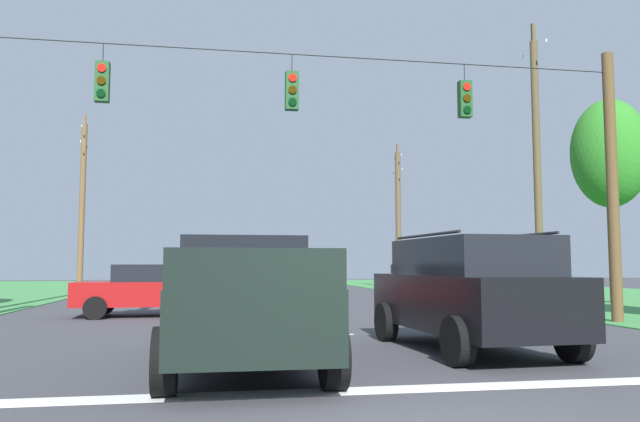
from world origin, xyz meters
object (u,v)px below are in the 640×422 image
object	(u,v)px
utility_pole_far_left	(82,203)
distant_car_far_parked	(167,282)
distant_car_oncoming	(151,289)
tree_roadside_right	(610,155)
utility_pole_mid_right	(537,167)
utility_pole_far_right	(398,217)
suv_black	(469,290)
distant_car_crossing_white	(413,279)
overhead_signal_span	(290,164)
pickup_truck	(243,302)

from	to	relation	value
utility_pole_far_left	distant_car_far_parked	bearing A→B (deg)	-60.18
distant_car_oncoming	tree_roadside_right	world-z (taller)	tree_roadside_right
distant_car_far_parked	utility_pole_mid_right	bearing A→B (deg)	-29.99
distant_car_oncoming	distant_car_far_parked	distance (m)	8.28
distant_car_oncoming	distant_car_far_parked	size ratio (longest dim) A/B	0.99
tree_roadside_right	utility_pole_far_right	bearing A→B (deg)	106.03
distant_car_far_parked	utility_pole_far_right	size ratio (longest dim) A/B	0.49
suv_black	tree_roadside_right	size ratio (longest dim) A/B	0.60
utility_pole_far_left	tree_roadside_right	bearing A→B (deg)	-32.28
distant_car_oncoming	utility_pole_far_left	size ratio (longest dim) A/B	0.43
distant_car_crossing_white	utility_pole_far_left	world-z (taller)	utility_pole_far_left
tree_roadside_right	utility_pole_mid_right	bearing A→B (deg)	-151.99
suv_black	utility_pole_far_right	bearing A→B (deg)	75.47
utility_pole_mid_right	utility_pole_far_left	world-z (taller)	utility_pole_mid_right
overhead_signal_span	distant_car_far_parked	size ratio (longest dim) A/B	4.01
overhead_signal_span	distant_car_crossing_white	world-z (taller)	overhead_signal_span
utility_pole_far_left	tree_roadside_right	distance (m)	27.04
distant_car_crossing_white	utility_pole_far_right	bearing A→B (deg)	79.75
distant_car_crossing_white	utility_pole_far_right	xyz separation A→B (m)	(1.08, 5.95, 3.66)
distant_car_oncoming	utility_pole_far_left	world-z (taller)	utility_pole_far_left
pickup_truck	distant_car_oncoming	size ratio (longest dim) A/B	1.24
pickup_truck	distant_car_crossing_white	bearing A→B (deg)	65.61
overhead_signal_span	suv_black	distance (m)	5.88
overhead_signal_span	utility_pole_mid_right	world-z (taller)	utility_pole_mid_right
distant_car_crossing_white	utility_pole_mid_right	size ratio (longest dim) A/B	0.44
distant_car_far_parked	utility_pole_mid_right	world-z (taller)	utility_pole_mid_right
suv_black	utility_pole_mid_right	size ratio (longest dim) A/B	0.49
pickup_truck	utility_pole_mid_right	size ratio (longest dim) A/B	0.54
pickup_truck	utility_pole_far_left	xyz separation A→B (m)	(-7.64, 27.33, 4.02)
overhead_signal_span	tree_roadside_right	distance (m)	15.82
utility_pole_mid_right	overhead_signal_span	bearing A→B (deg)	-151.57
pickup_truck	distant_car_oncoming	world-z (taller)	pickup_truck
distant_car_far_parked	utility_pole_far_right	world-z (taller)	utility_pole_far_right
pickup_truck	distant_car_crossing_white	world-z (taller)	pickup_truck
utility_pole_far_right	utility_pole_mid_right	bearing A→B (deg)	-90.80
pickup_truck	tree_roadside_right	size ratio (longest dim) A/B	0.66
utility_pole_mid_right	utility_pole_far_right	xyz separation A→B (m)	(0.24, 17.23, -0.46)
utility_pole_far_right	tree_roadside_right	size ratio (longest dim) A/B	1.11
tree_roadside_right	utility_pole_far_left	bearing A→B (deg)	147.72
distant_car_far_parked	tree_roadside_right	distance (m)	18.94
distant_car_crossing_white	distant_car_oncoming	world-z (taller)	same
pickup_truck	distant_car_far_parked	xyz separation A→B (m)	(-2.29, 18.00, -0.18)
utility_pole_far_left	suv_black	bearing A→B (deg)	-66.00
utility_pole_mid_right	distant_car_crossing_white	bearing A→B (deg)	94.23
distant_car_oncoming	utility_pole_far_right	xyz separation A→B (m)	(13.17, 18.01, 3.66)
utility_pole_far_right	suv_black	bearing A→B (deg)	-104.53
utility_pole_far_right	utility_pole_far_left	xyz separation A→B (m)	(-18.59, -0.40, 0.53)
utility_pole_mid_right	distant_car_far_parked	bearing A→B (deg)	150.01
distant_car_crossing_white	overhead_signal_span	bearing A→B (deg)	-117.45
utility_pole_far_right	utility_pole_far_left	world-z (taller)	utility_pole_far_left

